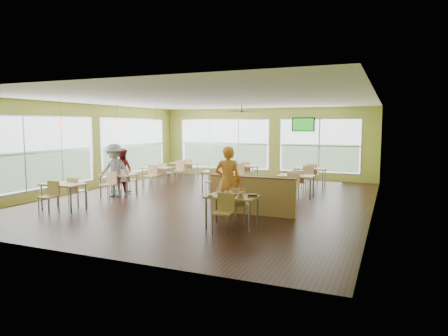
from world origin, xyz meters
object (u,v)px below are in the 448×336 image
Objects in this scene: main_table at (232,201)px; half_wall_divider at (252,195)px; man_plaid at (228,181)px; food_basket at (253,195)px.

half_wall_divider is (0.00, 1.45, -0.11)m from main_table.
food_basket is (1.03, -0.98, -0.15)m from man_plaid.
main_table is 0.63× the size of half_wall_divider.
man_plaid reaches higher than main_table.
man_plaid is (-0.56, 1.08, 0.30)m from main_table.
half_wall_divider reaches higher than main_table.
food_basket is (0.48, 0.10, 0.15)m from main_table.
half_wall_divider is 8.85× the size of food_basket.
main_table is 1.45m from half_wall_divider.
half_wall_divider is 1.45m from food_basket.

